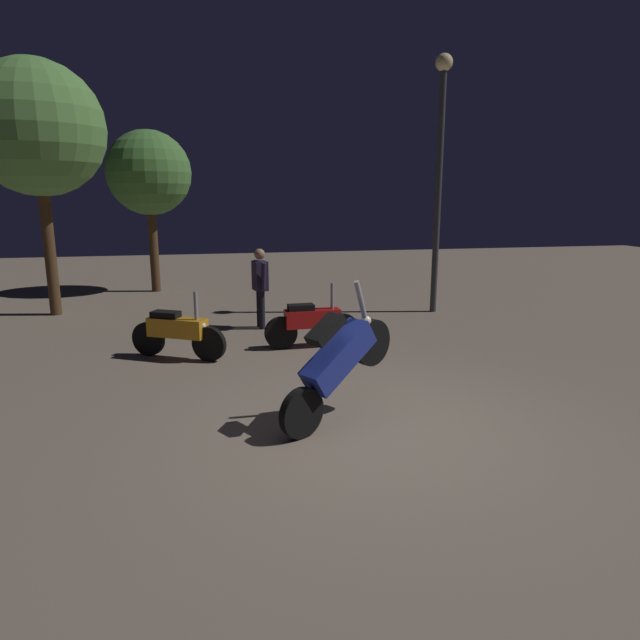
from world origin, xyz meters
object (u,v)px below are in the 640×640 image
at_px(streetlamp_near, 440,155).
at_px(person_rider_beside, 260,282).
at_px(motorcycle_orange_parked_left, 177,332).
at_px(motorcycle_red_parked_right, 312,322).
at_px(motorcycle_blue_foreground, 338,361).

bearing_deg(streetlamp_near, person_rider_beside, -168.57).
xyz_separation_m(person_rider_beside, streetlamp_near, (3.97, 0.80, 2.48)).
height_order(motorcycle_orange_parked_left, motorcycle_red_parked_right, same).
relative_size(motorcycle_red_parked_right, streetlamp_near, 0.31).
distance_m(person_rider_beside, streetlamp_near, 4.75).
bearing_deg(person_rider_beside, streetlamp_near, 0.84).
height_order(motorcycle_blue_foreground, streetlamp_near, streetlamp_near).
xyz_separation_m(motorcycle_blue_foreground, person_rider_beside, (-0.37, 4.89, 0.18)).
relative_size(person_rider_beside, streetlamp_near, 0.29).
height_order(motorcycle_blue_foreground, motorcycle_red_parked_right, motorcycle_blue_foreground).
height_order(person_rider_beside, streetlamp_near, streetlamp_near).
xyz_separation_m(motorcycle_blue_foreground, streetlamp_near, (3.60, 5.70, 2.66)).
distance_m(motorcycle_orange_parked_left, person_rider_beside, 2.42).
bearing_deg(motorcycle_red_parked_right, streetlamp_near, 34.50).
bearing_deg(person_rider_beside, motorcycle_red_parked_right, -76.27).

